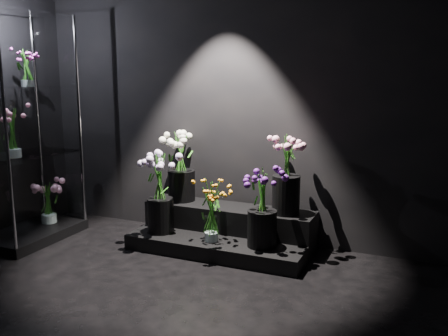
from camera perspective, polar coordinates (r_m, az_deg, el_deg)
The scene contains 12 objects.
floor at distance 3.40m, azimuth -13.39°, elevation -17.53°, with size 4.00×4.00×0.00m, color black.
wall_back at distance 4.73m, azimuth 0.53°, elevation 8.67°, with size 4.00×4.00×0.00m, color black.
display_riser at distance 4.63m, azimuth 0.10°, elevation -7.20°, with size 1.61×0.72×0.36m.
display_case at distance 4.99m, azimuth -21.89°, elevation 4.05°, with size 0.58×0.96×2.11m.
bouquet_orange_bells at distance 4.32m, azimuth -1.47°, elevation -4.77°, with size 0.32×0.32×0.56m.
bouquet_lilac at distance 4.57m, azimuth -7.33°, elevation -2.15°, with size 0.44×0.44×0.73m.
bouquet_purple at distance 4.19m, azimuth 4.40°, elevation -4.27°, with size 0.35×0.35×0.67m.
bouquet_cream_roses at distance 4.80m, azimuth -4.92°, elevation 0.78°, with size 0.50×0.50×0.67m.
bouquet_pink_roses at distance 4.37m, azimuth 7.16°, elevation -0.04°, with size 0.47×0.47×0.71m.
bouquet_case_pink at distance 4.88m, azimuth -23.04°, elevation 3.94°, with size 0.29×0.29×0.47m.
bouquet_case_magenta at distance 5.06m, azimuth -21.65°, elevation 10.66°, with size 0.25×0.25×0.35m.
bouquet_case_base_pink at distance 5.28m, azimuth -19.49°, elevation -3.57°, with size 0.38×0.38×0.42m.
Camera 1 is at (1.83, -2.35, 1.63)m, focal length 40.00 mm.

